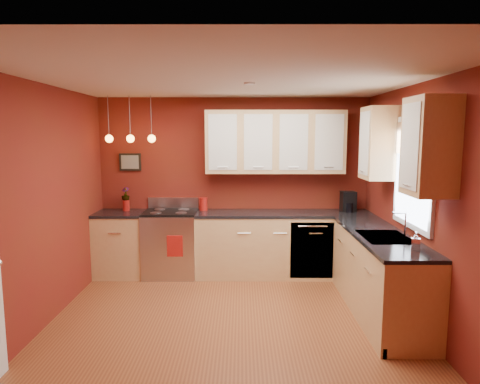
{
  "coord_description": "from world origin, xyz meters",
  "views": [
    {
      "loc": [
        0.11,
        -4.3,
        2.06
      ],
      "look_at": [
        0.1,
        1.0,
        1.34
      ],
      "focal_mm": 32.0,
      "sensor_mm": 36.0,
      "label": 1
    }
  ],
  "objects_px": {
    "gas_range": "(171,243)",
    "coffee_maker": "(348,202)",
    "sink": "(385,239)",
    "red_canister": "(203,204)",
    "soap_pump": "(416,241)"
  },
  "relations": [
    {
      "from": "gas_range",
      "to": "coffee_maker",
      "type": "distance_m",
      "value": 2.66
    },
    {
      "from": "sink",
      "to": "red_canister",
      "type": "relative_size",
      "value": 3.66
    },
    {
      "from": "gas_range",
      "to": "sink",
      "type": "distance_m",
      "value": 3.05
    },
    {
      "from": "gas_range",
      "to": "red_canister",
      "type": "height_order",
      "value": "red_canister"
    },
    {
      "from": "gas_range",
      "to": "coffee_maker",
      "type": "bearing_deg",
      "value": 1.26
    },
    {
      "from": "coffee_maker",
      "to": "gas_range",
      "type": "bearing_deg",
      "value": 175.94
    },
    {
      "from": "coffee_maker",
      "to": "soap_pump",
      "type": "relative_size",
      "value": 1.62
    },
    {
      "from": "red_canister",
      "to": "sink",
      "type": "bearing_deg",
      "value": -37.42
    },
    {
      "from": "soap_pump",
      "to": "sink",
      "type": "bearing_deg",
      "value": 101.0
    },
    {
      "from": "sink",
      "to": "coffee_maker",
      "type": "height_order",
      "value": "coffee_maker"
    },
    {
      "from": "coffee_maker",
      "to": "soap_pump",
      "type": "xyz_separation_m",
      "value": [
        0.13,
        -2.11,
        -0.04
      ]
    },
    {
      "from": "red_canister",
      "to": "coffee_maker",
      "type": "bearing_deg",
      "value": -2.41
    },
    {
      "from": "sink",
      "to": "coffee_maker",
      "type": "distance_m",
      "value": 1.57
    },
    {
      "from": "gas_range",
      "to": "red_canister",
      "type": "relative_size",
      "value": 5.8
    },
    {
      "from": "gas_range",
      "to": "red_canister",
      "type": "xyz_separation_m",
      "value": [
        0.47,
        0.15,
        0.56
      ]
    }
  ]
}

